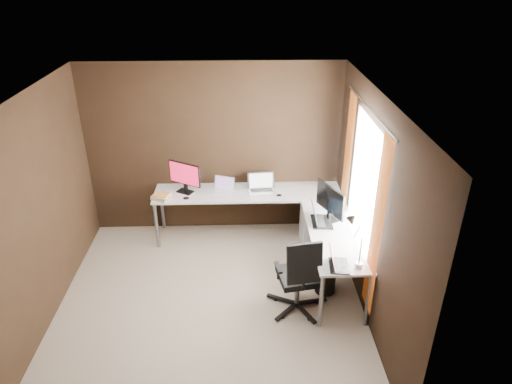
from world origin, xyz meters
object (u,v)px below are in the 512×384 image
at_px(laptop_black_big, 319,219).
at_px(wastebasket, 325,281).
at_px(laptop_white, 223,188).
at_px(drawer_pedestal, 316,229).
at_px(office_chair, 298,288).
at_px(laptop_black_small, 336,263).
at_px(book_stack, 161,196).
at_px(desk_lamp, 354,236).
at_px(monitor_left, 185,176).
at_px(laptop_silver, 261,187).
at_px(monitor_right, 330,201).

distance_m(laptop_black_big, wastebasket, 0.77).
distance_m(laptop_white, laptop_black_big, 1.53).
relative_size(laptop_black_big, wastebasket, 1.28).
bearing_deg(drawer_pedestal, office_chair, -107.75).
xyz_separation_m(laptop_black_small, book_stack, (-2.12, 1.62, -0.01)).
distance_m(laptop_black_big, office_chair, 0.95).
bearing_deg(wastebasket, laptop_black_big, 96.35).
xyz_separation_m(desk_lamp, wastebasket, (-0.17, 0.45, -0.95)).
xyz_separation_m(monitor_left, wastebasket, (1.81, -1.34, -0.84)).
distance_m(monitor_left, book_stack, 0.43).
height_order(drawer_pedestal, laptop_black_small, laptop_black_small).
xyz_separation_m(drawer_pedestal, laptop_silver, (-0.76, 0.38, 0.48)).
xyz_separation_m(laptop_silver, laptop_black_small, (0.73, -1.81, -0.01)).
bearing_deg(laptop_silver, monitor_left, 175.36).
bearing_deg(monitor_left, laptop_black_big, 3.37).
bearing_deg(laptop_silver, desk_lamp, -67.51).
distance_m(drawer_pedestal, desk_lamp, 1.62).
xyz_separation_m(laptop_silver, wastebasket, (0.73, -1.33, -0.64)).
bearing_deg(desk_lamp, monitor_right, 69.70).
relative_size(monitor_right, office_chair, 0.52).
xyz_separation_m(drawer_pedestal, laptop_black_big, (-0.08, -0.52, 0.48)).
bearing_deg(book_stack, drawer_pedestal, -4.74).
height_order(laptop_white, office_chair, office_chair).
xyz_separation_m(drawer_pedestal, wastebasket, (-0.03, -0.95, -0.16)).
height_order(laptop_black_small, book_stack, laptop_black_small).
bearing_deg(laptop_black_big, laptop_white, 56.32).
height_order(drawer_pedestal, monitor_right, monitor_right).
distance_m(monitor_left, monitor_right, 2.07).
bearing_deg(laptop_black_small, office_chair, 70.00).
xyz_separation_m(drawer_pedestal, monitor_right, (0.06, -0.45, 0.69)).
bearing_deg(laptop_silver, monitor_right, -49.64).
distance_m(laptop_silver, wastebasket, 1.65).
height_order(laptop_black_big, wastebasket, laptop_black_big).
relative_size(desk_lamp, wastebasket, 2.03).
height_order(drawer_pedestal, office_chair, office_chair).
xyz_separation_m(monitor_right, wastebasket, (-0.09, -0.50, -0.85)).
distance_m(laptop_black_small, book_stack, 2.66).
distance_m(monitor_right, laptop_black_big, 0.26).
height_order(monitor_left, office_chair, monitor_left).
distance_m(monitor_right, laptop_black_small, 1.01).
relative_size(monitor_left, laptop_white, 1.30).
relative_size(monitor_left, laptop_black_big, 1.23).
height_order(laptop_white, book_stack, laptop_white).
bearing_deg(monitor_left, book_stack, -116.37).
distance_m(monitor_right, wastebasket, 0.99).
relative_size(laptop_black_big, office_chair, 0.37).
bearing_deg(monitor_left, wastebasket, -5.90).
distance_m(monitor_right, desk_lamp, 0.96).
bearing_deg(monitor_right, desk_lamp, 160.59).
distance_m(monitor_left, laptop_silver, 1.09).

